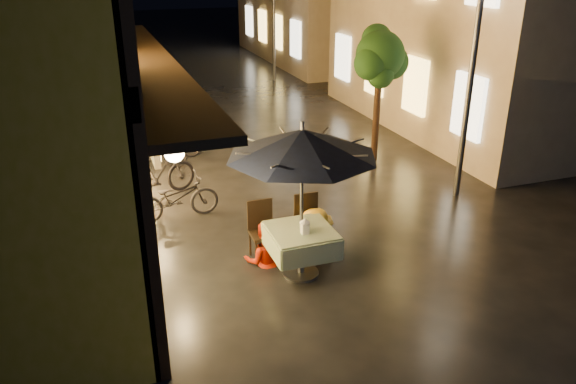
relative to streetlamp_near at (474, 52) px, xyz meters
name	(u,v)px	position (x,y,z in m)	size (l,w,h in m)	color
ground	(370,267)	(-3.00, -2.00, -2.92)	(90.00, 90.00, 0.00)	black
east_building_near	(512,0)	(4.49, 4.50, 0.49)	(7.30, 9.30, 6.80)	#C0AF97
street_tree	(380,58)	(-0.59, 2.51, -0.50)	(1.43, 1.20, 3.15)	black
streetlamp_near	(474,52)	(0.00, 0.00, 0.00)	(0.36, 0.36, 4.23)	#59595E
streetlamp_far	(274,2)	(0.00, 12.00, 0.00)	(0.36, 0.36, 4.23)	#59595E
cafe_table	(301,241)	(-4.11, -1.81, -2.33)	(0.99, 0.99, 0.78)	#59595E
patio_umbrella	(302,143)	(-4.11, -1.81, -0.77)	(2.22, 2.22, 2.46)	#59595E
cafe_chair_left	(262,227)	(-4.51, -1.07, -2.38)	(0.42, 0.42, 0.97)	black
cafe_chair_right	(308,220)	(-3.71, -1.07, -2.38)	(0.42, 0.42, 0.97)	black
table_lantern	(305,225)	(-4.11, -1.95, -2.00)	(0.16, 0.16, 0.25)	white
person_orange	(264,223)	(-4.54, -1.25, -2.23)	(0.67, 0.52, 1.38)	red
person_yellow	(316,211)	(-3.66, -1.28, -2.13)	(1.01, 0.58, 1.56)	yellow
bicycle_0	(176,198)	(-5.60, 0.82, -2.50)	(0.56, 1.60, 0.84)	black
bicycle_1	(158,174)	(-5.77, 1.94, -2.41)	(0.48, 1.70, 1.02)	black
bicycle_2	(152,153)	(-5.70, 3.59, -2.51)	(0.54, 1.56, 0.82)	black
bicycle_3	(171,141)	(-5.20, 4.14, -2.45)	(0.44, 1.56, 0.94)	black
bicycle_4	(145,132)	(-5.69, 5.15, -2.47)	(0.60, 1.71, 0.90)	black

